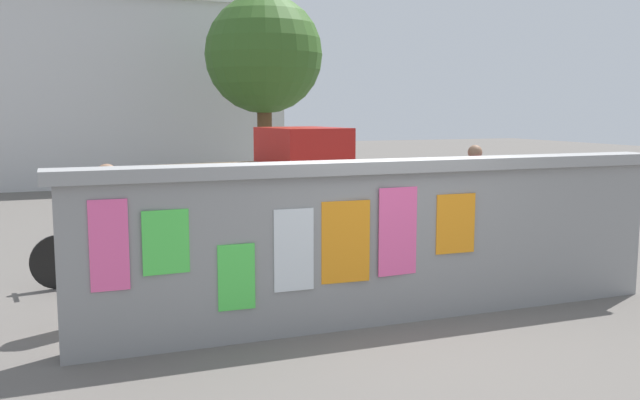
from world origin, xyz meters
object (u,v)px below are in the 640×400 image
(bicycle_far, at_px, (497,248))
(person_walking, at_px, (474,186))
(tree_roadside, at_px, (264,56))
(bicycle_near, at_px, (103,255))
(auto_rickshaw_truck, at_px, (249,186))
(motorcycle, at_px, (260,254))
(person_bystander, at_px, (109,227))

(bicycle_far, height_order, person_walking, person_walking)
(tree_roadside, bearing_deg, bicycle_near, -119.77)
(auto_rickshaw_truck, bearing_deg, motorcycle, -103.48)
(motorcycle, distance_m, person_walking, 4.02)
(bicycle_near, bearing_deg, auto_rickshaw_truck, 41.33)
(motorcycle, distance_m, bicycle_far, 3.13)
(bicycle_near, xyz_separation_m, person_bystander, (-0.04, -1.69, 0.62))
(auto_rickshaw_truck, relative_size, motorcycle, 2.00)
(person_bystander, bearing_deg, bicycle_far, 3.09)
(person_walking, height_order, tree_roadside, tree_roadside)
(auto_rickshaw_truck, xyz_separation_m, motorcycle, (-0.80, -3.32, -0.44))
(motorcycle, bearing_deg, bicycle_far, -5.54)
(auto_rickshaw_truck, bearing_deg, bicycle_far, -57.32)
(person_walking, bearing_deg, tree_roadside, 97.71)
(auto_rickshaw_truck, xyz_separation_m, person_bystander, (-2.53, -3.88, 0.09))
(bicycle_near, height_order, bicycle_far, same)
(bicycle_far, bearing_deg, tree_roadside, 92.30)
(motorcycle, xyz_separation_m, person_walking, (3.78, 1.25, 0.52))
(auto_rickshaw_truck, bearing_deg, tree_roadside, 70.72)
(bicycle_near, distance_m, tree_roadside, 9.48)
(motorcycle, height_order, bicycle_far, bicycle_far)
(auto_rickshaw_truck, relative_size, tree_roadside, 0.76)
(tree_roadside, bearing_deg, motorcycle, -107.16)
(bicycle_near, relative_size, bicycle_far, 1.00)
(bicycle_far, relative_size, tree_roadside, 0.34)
(auto_rickshaw_truck, relative_size, bicycle_far, 2.20)
(person_walking, distance_m, person_bystander, 5.81)
(bicycle_far, relative_size, person_bystander, 1.05)
(motorcycle, distance_m, bicycle_near, 2.04)
(tree_roadside, bearing_deg, auto_rickshaw_truck, -109.28)
(auto_rickshaw_truck, height_order, bicycle_far, auto_rickshaw_truck)
(bicycle_far, bearing_deg, auto_rickshaw_truck, 122.68)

